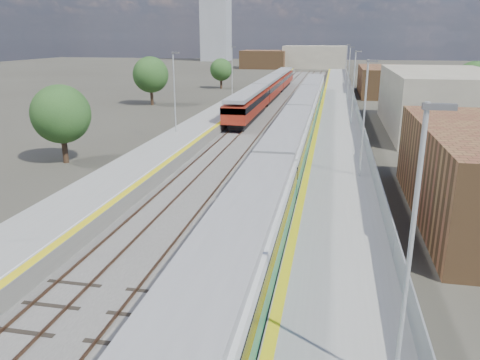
% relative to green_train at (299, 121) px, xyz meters
% --- Properties ---
extents(ground, '(320.00, 320.00, 0.00)m').
position_rel_green_train_xyz_m(ground, '(-1.50, 14.44, -2.16)').
color(ground, '#47443A').
rests_on(ground, ground).
extents(ballast_bed, '(10.50, 155.00, 0.06)m').
position_rel_green_train_xyz_m(ballast_bed, '(-3.75, 16.94, -2.13)').
color(ballast_bed, '#565451').
rests_on(ballast_bed, ground).
extents(tracks, '(8.96, 160.00, 0.17)m').
position_rel_green_train_xyz_m(tracks, '(-3.15, 18.61, -2.05)').
color(tracks, '#4C3323').
rests_on(tracks, ground).
extents(platform_right, '(4.70, 155.00, 8.52)m').
position_rel_green_train_xyz_m(platform_right, '(3.78, 16.93, -1.63)').
color(platform_right, slate).
rests_on(platform_right, ground).
extents(platform_left, '(4.30, 155.00, 8.52)m').
position_rel_green_train_xyz_m(platform_left, '(-10.55, 16.93, -1.64)').
color(platform_left, slate).
rests_on(platform_left, ground).
extents(buildings, '(72.00, 185.50, 40.00)m').
position_rel_green_train_xyz_m(buildings, '(-19.62, 103.04, 8.54)').
color(buildings, brown).
rests_on(buildings, ground).
extents(green_train, '(2.79, 77.65, 3.07)m').
position_rel_green_train_xyz_m(green_train, '(0.00, 0.00, 0.00)').
color(green_train, black).
rests_on(green_train, ground).
extents(red_train, '(2.73, 55.35, 3.44)m').
position_rel_green_train_xyz_m(red_train, '(-7.00, 30.53, -0.13)').
color(red_train, black).
rests_on(red_train, ground).
extents(tree_a, '(4.65, 4.65, 6.30)m').
position_rel_green_train_xyz_m(tree_a, '(-18.01, -10.80, 1.80)').
color(tree_a, '#382619').
rests_on(tree_a, ground).
extents(tree_b, '(5.25, 5.25, 7.11)m').
position_rel_green_train_xyz_m(tree_b, '(-23.50, 22.20, 2.31)').
color(tree_b, '#382619').
rests_on(tree_b, ground).
extents(tree_c, '(4.30, 4.30, 5.83)m').
position_rel_green_train_xyz_m(tree_c, '(-18.73, 46.82, 1.50)').
color(tree_c, '#382619').
rests_on(tree_c, ground).
extents(tree_d, '(5.04, 5.04, 6.83)m').
position_rel_green_train_xyz_m(tree_d, '(21.21, 23.42, 2.13)').
color(tree_d, '#382619').
rests_on(tree_d, ground).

